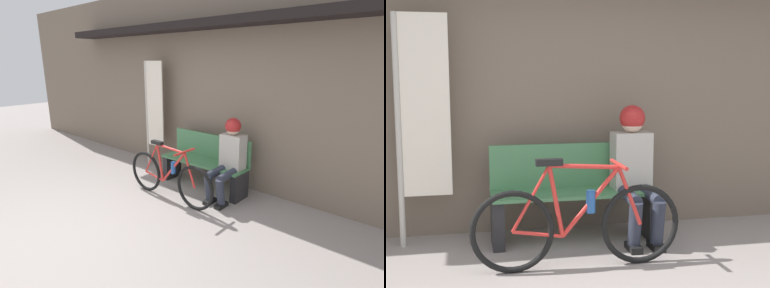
# 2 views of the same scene
# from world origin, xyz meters

# --- Properties ---
(storefront_wall) EXTENTS (12.00, 0.56, 3.20)m
(storefront_wall) POSITION_xyz_m (0.00, 2.60, 1.66)
(storefront_wall) COLOR #756656
(storefront_wall) RESTS_ON ground_plane
(park_bench_near) EXTENTS (1.46, 0.42, 0.85)m
(park_bench_near) POSITION_xyz_m (0.21, 2.17, 0.39)
(park_bench_near) COLOR #477F51
(park_bench_near) RESTS_ON ground_plane
(bicycle) EXTENTS (1.62, 0.40, 0.85)m
(bicycle) POSITION_xyz_m (0.10, 1.46, 0.35)
(bicycle) COLOR black
(bicycle) RESTS_ON ground_plane
(person_seated) EXTENTS (0.34, 0.63, 1.20)m
(person_seated) POSITION_xyz_m (0.74, 2.06, 0.69)
(person_seated) COLOR #2D3342
(person_seated) RESTS_ON ground_plane
(banner_pole) EXTENTS (0.45, 0.05, 1.97)m
(banner_pole) POSITION_xyz_m (-1.10, 2.28, 1.14)
(banner_pole) COLOR #B7B2A8
(banner_pole) RESTS_ON ground_plane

